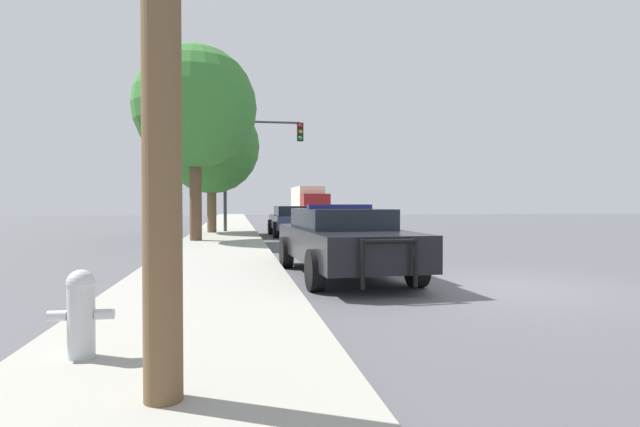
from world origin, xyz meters
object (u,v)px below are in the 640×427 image
Objects in this scene: tree_sidewalk_mid at (211,146)px; police_car at (342,239)px; fire_hydrant at (81,311)px; car_background_midblock at (293,220)px; tree_sidewalk_near at (195,107)px; box_truck at (309,202)px; traffic_light at (256,152)px.

police_car is at bearing -76.72° from tree_sidewalk_mid.
car_background_midblock is (3.94, 18.00, 0.19)m from fire_hydrant.
tree_sidewalk_near reaches higher than tree_sidewalk_mid.
tree_sidewalk_mid is (0.34, 5.03, -0.83)m from tree_sidewalk_near.
box_truck is at bearing 69.75° from tree_sidewalk_mid.
tree_sidewalk_near is 5.11m from tree_sidewalk_mid.
tree_sidewalk_mid reaches higher than police_car.
traffic_light is 2.24m from tree_sidewalk_mid.
tree_sidewalk_near is (-0.08, 14.06, 4.44)m from fire_hydrant.
police_car is 0.97× the size of traffic_light.
car_background_midblock is (0.42, 12.69, -0.02)m from police_car.
box_truck is (5.53, 19.88, -2.39)m from traffic_light.
car_background_midblock is at bearing 77.66° from fire_hydrant.
tree_sidewalk_mid reaches higher than box_truck.
police_car is at bearing -67.67° from tree_sidewalk_near.
police_car is at bearing -85.43° from traffic_light.
tree_sidewalk_near is (-3.60, 8.76, 4.22)m from police_car.
fire_hydrant is 19.43m from tree_sidewalk_mid.
police_car reaches higher than fire_hydrant.
traffic_light is 20.77m from box_truck.
tree_sidewalk_mid is (0.26, 19.09, 3.60)m from fire_hydrant.
police_car is 1.21× the size of car_background_midblock.
fire_hydrant is 0.18× the size of car_background_midblock.
box_truck is at bearing 78.88° from car_background_midblock.
box_truck is 1.11× the size of tree_sidewalk_near.
tree_sidewalk_mid is (-2.09, -0.79, 0.15)m from traffic_light.
tree_sidewalk_near is (-2.43, -5.81, 0.99)m from traffic_light.
car_background_midblock is at bearing -16.52° from tree_sidewalk_mid.
tree_sidewalk_mid is at bearing -159.38° from traffic_light.
tree_sidewalk_mid is at bearing 89.22° from fire_hydrant.
fire_hydrant is 14.75m from tree_sidewalk_near.
police_car is 14.97m from traffic_light.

